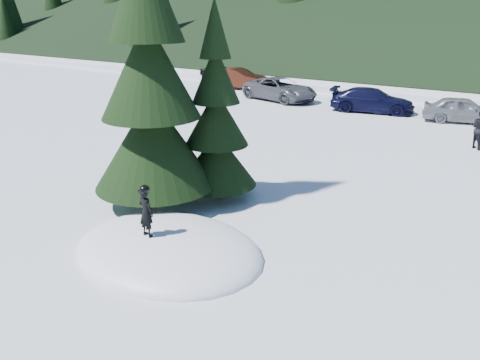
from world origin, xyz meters
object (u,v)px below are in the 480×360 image
Objects in this scene: child_skier at (146,212)px; car_0 at (220,74)px; car_3 at (372,100)px; car_4 at (463,110)px; spruce_tall at (150,82)px; spruce_short at (216,125)px; car_1 at (238,79)px; car_2 at (280,89)px.

car_0 is (-16.12, 22.66, -0.37)m from child_skier.
car_3 is 1.20× the size of car_4.
car_4 is at bearing -102.28° from car_3.
spruce_short is at bearing 54.46° from spruce_tall.
car_1 reaches higher than car_4.
spruce_tall is 2.11m from spruce_short.
car_2 is 10.41m from car_4.
spruce_short is 16.48m from car_2.
car_1 is (-10.97, 18.52, -2.61)m from spruce_tall.
car_0 is at bearing 124.63° from spruce_tall.
spruce_short is 1.43× the size of car_0.
car_2 is 1.34× the size of car_4.
spruce_tall is 17.51m from car_2.
child_skier is at bearing -47.66° from spruce_tall.
car_0 is 1.04× the size of car_4.
car_4 is (4.50, 0.09, -0.02)m from car_3.
car_1 is (-11.97, 17.12, -1.39)m from spruce_short.
spruce_tall reaches higher than spruce_short.
child_skier is at bearing 155.48° from car_4.
car_3 is at bearing -79.37° from car_2.
spruce_tall is at bearing -125.54° from spruce_short.
car_1 is at bearing 63.47° from car_3.
spruce_short reaches higher than car_0.
car_1 reaches higher than car_2.
car_0 is 9.13m from car_2.
spruce_tall reaches higher than car_4.
car_3 reaches higher than car_4.
spruce_tall reaches higher than child_skier.
car_2 is at bearing 72.16° from car_4.
car_2 is at bearing 115.61° from spruce_short.
child_skier is 27.81m from car_0.
spruce_short is at bearing 171.26° from car_3.
car_4 is at bearing -109.39° from car_1.
spruce_short reaches higher than child_skier.
car_2 is (4.87, -2.32, -0.04)m from car_1.
car_0 is (-14.15, 20.49, -2.68)m from spruce_tall.
child_skier is 20.07m from car_2.
car_2 reaches higher than car_0.
car_3 is at bearing -78.99° from child_skier.
spruce_tall is at bearing -159.71° from car_1.
car_4 is at bearing -78.06° from car_2.
child_skier is at bearing -133.01° from car_0.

